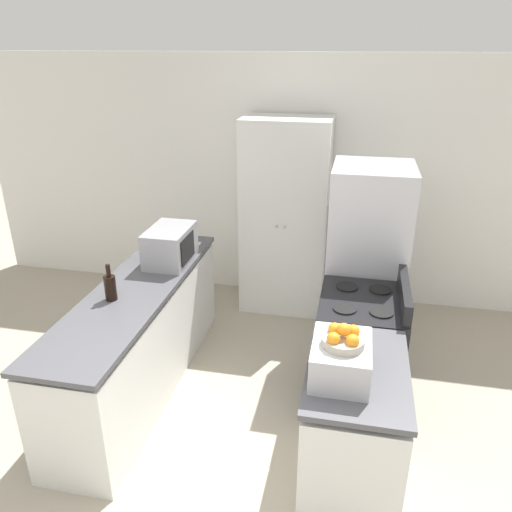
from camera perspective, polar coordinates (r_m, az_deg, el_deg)
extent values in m
cube|color=white|center=(5.45, 3.25, 8.50)|extent=(7.00, 0.06, 2.60)
cube|color=silver|center=(4.27, -13.07, -9.44)|extent=(0.58, 2.33, 0.84)
cube|color=#4C4C51|center=(4.04, -13.67, -3.75)|extent=(0.60, 2.38, 0.04)
cube|color=silver|center=(3.38, 10.90, -19.24)|extent=(0.58, 0.94, 0.84)
cube|color=#4C4C51|center=(3.09, 11.57, -12.70)|extent=(0.60, 0.96, 0.04)
cube|color=silver|center=(5.20, 3.35, 4.46)|extent=(0.87, 0.57, 2.02)
sphere|color=#B2B2B7|center=(4.93, 2.36, 3.40)|extent=(0.03, 0.03, 0.03)
sphere|color=#B2B2B7|center=(4.92, 3.28, 3.33)|extent=(0.03, 0.03, 0.03)
cube|color=black|center=(4.06, 11.61, -10.60)|extent=(0.64, 0.75, 0.91)
cube|color=black|center=(4.12, 6.84, -11.53)|extent=(0.02, 0.66, 0.50)
cube|color=black|center=(3.81, 16.62, -4.16)|extent=(0.06, 0.71, 0.16)
cylinder|color=black|center=(3.66, 10.13, -5.96)|extent=(0.17, 0.17, 0.01)
cylinder|color=black|center=(3.98, 10.35, -3.47)|extent=(0.17, 0.17, 0.01)
cylinder|color=black|center=(3.67, 14.14, -6.27)|extent=(0.17, 0.17, 0.01)
cylinder|color=black|center=(3.99, 14.03, -3.76)|extent=(0.17, 0.17, 0.01)
cube|color=#B7B7BC|center=(4.53, 12.44, -0.82)|extent=(0.67, 0.70, 1.75)
cylinder|color=gray|center=(4.32, 7.83, -0.40)|extent=(0.02, 0.02, 0.96)
cube|color=#939399|center=(4.38, -9.80, 1.23)|extent=(0.34, 0.52, 0.31)
cube|color=black|center=(4.28, -7.81, 0.86)|extent=(0.01, 0.32, 0.22)
cylinder|color=black|center=(3.85, -16.31, -3.54)|extent=(0.09, 0.09, 0.19)
cylinder|color=black|center=(3.79, -16.54, -1.62)|extent=(0.03, 0.03, 0.09)
cube|color=#B2B2B7|center=(2.93, 9.66, -11.60)|extent=(0.33, 0.43, 0.22)
cube|color=black|center=(2.94, 6.30, -11.30)|extent=(0.01, 0.30, 0.13)
cylinder|color=#B2A893|center=(2.85, 9.90, -9.58)|extent=(0.24, 0.24, 0.05)
sphere|color=orange|center=(2.87, 11.04, -8.41)|extent=(0.07, 0.07, 0.07)
sphere|color=orange|center=(2.87, 8.98, -8.25)|extent=(0.07, 0.07, 0.07)
sphere|color=orange|center=(2.78, 8.85, -9.33)|extent=(0.07, 0.07, 0.07)
sphere|color=orange|center=(2.78, 10.98, -9.50)|extent=(0.07, 0.07, 0.07)
sphere|color=orange|center=(2.81, 10.01, -8.29)|extent=(0.07, 0.07, 0.07)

